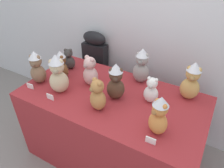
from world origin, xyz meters
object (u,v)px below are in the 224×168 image
(teddy_bear_charcoal, at_px, (69,60))
(teddy_bear_honey, at_px, (191,81))
(teddy_bear_sand, at_px, (58,74))
(instrument_case, at_px, (96,74))
(teddy_bear_blush, at_px, (90,72))
(teddy_bear_caramel, at_px, (98,96))
(teddy_bear_chestnut, at_px, (62,65))
(teddy_bear_cocoa, at_px, (116,82))
(teddy_bear_snow, at_px, (151,91))
(display_table, at_px, (112,128))
(teddy_bear_ginger, at_px, (159,116))
(teddy_bear_ash, at_px, (141,66))
(teddy_bear_mocha, at_px, (37,68))

(teddy_bear_charcoal, height_order, teddy_bear_honey, teddy_bear_honey)
(teddy_bear_honey, bearing_deg, teddy_bear_charcoal, 179.44)
(teddy_bear_sand, bearing_deg, instrument_case, 67.41)
(teddy_bear_blush, height_order, teddy_bear_caramel, teddy_bear_blush)
(teddy_bear_honey, height_order, teddy_bear_chestnut, teddy_bear_honey)
(teddy_bear_blush, bearing_deg, teddy_bear_cocoa, 0.95)
(teddy_bear_caramel, distance_m, teddy_bear_snow, 0.43)
(teddy_bear_charcoal, bearing_deg, teddy_bear_caramel, -53.98)
(display_table, bearing_deg, teddy_bear_honey, 26.99)
(display_table, xyz_separation_m, instrument_case, (-0.53, 0.55, 0.15))
(teddy_bear_snow, bearing_deg, teddy_bear_sand, -163.07)
(display_table, bearing_deg, teddy_bear_snow, 15.60)
(teddy_bear_snow, bearing_deg, teddy_bear_cocoa, -162.51)
(instrument_case, xyz_separation_m, teddy_bear_caramel, (0.51, -0.74, 0.37))
(teddy_bear_ginger, bearing_deg, teddy_bear_caramel, -149.85)
(teddy_bear_honey, bearing_deg, instrument_case, 160.95)
(teddy_bear_blush, height_order, teddy_bear_cocoa, teddy_bear_cocoa)
(teddy_bear_charcoal, bearing_deg, teddy_bear_ash, -9.95)
(teddy_bear_chestnut, height_order, teddy_bear_snow, teddy_bear_chestnut)
(teddy_bear_blush, height_order, teddy_bear_snow, teddy_bear_blush)
(teddy_bear_charcoal, distance_m, teddy_bear_sand, 0.40)
(teddy_bear_mocha, bearing_deg, teddy_bear_charcoal, 61.06)
(teddy_bear_caramel, bearing_deg, teddy_bear_snow, 65.70)
(teddy_bear_caramel, xyz_separation_m, teddy_bear_chestnut, (-0.53, 0.21, 0.01))
(teddy_bear_honey, height_order, teddy_bear_cocoa, teddy_bear_honey)
(instrument_case, height_order, teddy_bear_mocha, teddy_bear_mocha)
(teddy_bear_honey, xyz_separation_m, teddy_bear_mocha, (-1.25, -0.44, -0.01))
(teddy_bear_sand, height_order, teddy_bear_honey, teddy_bear_sand)
(teddy_bear_honey, distance_m, teddy_bear_cocoa, 0.61)
(teddy_bear_caramel, bearing_deg, teddy_bear_honey, 64.49)
(instrument_case, distance_m, teddy_bear_charcoal, 0.51)
(display_table, distance_m, teddy_bear_snow, 0.60)
(teddy_bear_caramel, relative_size, teddy_bear_chestnut, 0.96)
(display_table, xyz_separation_m, teddy_bear_mocha, (-0.69, -0.15, 0.55))
(teddy_bear_ash, height_order, teddy_bear_cocoa, teddy_bear_ash)
(teddy_bear_honey, bearing_deg, teddy_bear_snow, -147.58)
(teddy_bear_snow, relative_size, teddy_bear_mocha, 0.74)
(teddy_bear_charcoal, height_order, teddy_bear_mocha, teddy_bear_mocha)
(teddy_bear_sand, relative_size, teddy_bear_mocha, 1.13)
(teddy_bear_ginger, relative_size, teddy_bear_ash, 0.92)
(teddy_bear_blush, relative_size, teddy_bear_chestnut, 1.01)
(teddy_bear_chestnut, relative_size, teddy_bear_snow, 1.21)
(teddy_bear_mocha, relative_size, teddy_bear_cocoa, 0.97)
(teddy_bear_charcoal, relative_size, teddy_bear_mocha, 0.70)
(teddy_bear_mocha, height_order, teddy_bear_cocoa, teddy_bear_cocoa)
(teddy_bear_ash, height_order, teddy_bear_mocha, teddy_bear_ash)
(teddy_bear_chestnut, bearing_deg, teddy_bear_ginger, 16.37)
(teddy_bear_ginger, height_order, teddy_bear_caramel, teddy_bear_ginger)
(teddy_bear_charcoal, bearing_deg, teddy_bear_ginger, -40.96)
(display_table, distance_m, instrument_case, 0.77)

